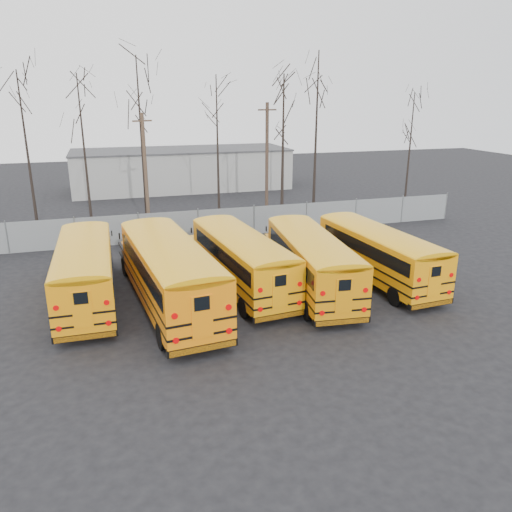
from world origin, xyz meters
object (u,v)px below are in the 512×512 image
object	(u,v)px
bus_d	(310,257)
bus_e	(376,250)
bus_b	(168,268)
utility_pole_right	(267,156)
bus_c	(240,256)
utility_pole_left	(146,171)
bus_a	(85,267)

from	to	relation	value
bus_d	bus_e	size ratio (longest dim) A/B	1.04
bus_b	utility_pole_right	bearing A→B (deg)	54.21
bus_c	bus_d	size ratio (longest dim) A/B	0.99
utility_pole_left	utility_pole_right	size ratio (longest dim) A/B	0.93
bus_e	bus_d	bearing A→B (deg)	-178.74
bus_d	utility_pole_left	distance (m)	16.51
utility_pole_left	utility_pole_right	bearing A→B (deg)	-2.85
bus_b	bus_d	bearing A→B (deg)	-4.50
bus_c	utility_pole_right	distance (m)	19.02
bus_b	utility_pole_left	size ratio (longest dim) A/B	1.45
bus_b	utility_pole_left	xyz separation A→B (m)	(0.45, 15.10, 2.33)
bus_d	utility_pole_right	xyz separation A→B (m)	(3.81, 18.67, 2.83)
bus_a	utility_pole_right	bearing A→B (deg)	49.83
bus_d	bus_e	bearing A→B (deg)	11.25
bus_e	bus_b	bearing A→B (deg)	178.72
bus_a	bus_b	world-z (taller)	bus_b
bus_a	bus_c	bearing A→B (deg)	-3.04
bus_d	utility_pole_left	xyz separation A→B (m)	(-6.59, 14.93, 2.51)
bus_c	bus_b	bearing A→B (deg)	-164.98
bus_d	utility_pole_left	world-z (taller)	utility_pole_left
bus_d	utility_pole_right	size ratio (longest dim) A/B	1.22
utility_pole_right	bus_b	bearing A→B (deg)	-121.65
bus_c	utility_pole_right	bearing A→B (deg)	62.09
bus_a	bus_d	size ratio (longest dim) A/B	0.99
bus_a	bus_b	size ratio (longest dim) A/B	0.89
bus_b	bus_d	world-z (taller)	bus_b
bus_d	bus_a	bearing A→B (deg)	176.92
bus_c	utility_pole_left	size ratio (longest dim) A/B	1.30
bus_d	bus_e	xyz separation A→B (m)	(3.90, 0.36, -0.06)
bus_b	bus_a	bearing A→B (deg)	147.16
bus_a	bus_e	world-z (taller)	bus_a
bus_a	utility_pole_right	world-z (taller)	utility_pole_right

